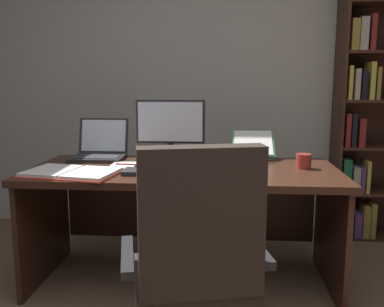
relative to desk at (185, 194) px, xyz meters
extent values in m
cube|color=#B2ADA3|center=(0.24, 1.04, 0.84)|extent=(5.00, 0.12, 2.74)
cube|color=#381E14|center=(0.00, -0.08, 0.17)|extent=(1.84, 0.81, 0.04)
cube|color=#381E14|center=(-0.89, -0.08, -0.19)|extent=(0.03, 0.75, 0.68)
cube|color=#381E14|center=(0.89, -0.08, -0.19)|extent=(0.03, 0.75, 0.68)
cube|color=#381E14|center=(0.00, 0.30, -0.16)|extent=(1.72, 0.03, 0.48)
cube|color=#381E14|center=(1.12, 0.81, 0.56)|extent=(0.02, 0.30, 2.18)
cube|color=#381E14|center=(1.52, 0.95, 0.56)|extent=(0.82, 0.01, 2.18)
cube|color=#381E14|center=(1.52, 0.81, -0.52)|extent=(0.77, 0.28, 0.02)
cube|color=black|center=(1.18, 0.78, -0.40)|extent=(0.04, 0.23, 0.22)
cube|color=navy|center=(1.23, 0.78, -0.41)|extent=(0.05, 0.21, 0.20)
cube|color=#512D66|center=(1.29, 0.76, -0.42)|extent=(0.06, 0.18, 0.19)
cube|color=olive|center=(1.35, 0.76, -0.38)|extent=(0.05, 0.19, 0.25)
cube|color=olive|center=(1.41, 0.76, -0.37)|extent=(0.04, 0.19, 0.27)
cube|color=#381E14|center=(1.52, 0.81, -0.16)|extent=(0.77, 0.28, 0.02)
cube|color=#195633|center=(1.18, 0.78, -0.02)|extent=(0.06, 0.21, 0.26)
cube|color=gray|center=(1.26, 0.76, -0.05)|extent=(0.05, 0.18, 0.20)
cube|color=#512D66|center=(1.31, 0.79, -0.05)|extent=(0.03, 0.24, 0.21)
cube|color=gold|center=(1.35, 0.77, -0.03)|extent=(0.03, 0.20, 0.25)
cube|color=maroon|center=(1.17, 0.76, 0.33)|extent=(0.03, 0.17, 0.25)
cube|color=black|center=(1.22, 0.76, 0.33)|extent=(0.03, 0.19, 0.25)
cube|color=maroon|center=(1.28, 0.76, 0.31)|extent=(0.05, 0.18, 0.22)
cube|color=gold|center=(1.17, 0.78, 0.69)|extent=(0.03, 0.22, 0.25)
cube|color=gray|center=(1.22, 0.78, 0.68)|extent=(0.04, 0.22, 0.23)
cube|color=black|center=(1.27, 0.78, 0.67)|extent=(0.04, 0.22, 0.21)
cube|color=gold|center=(1.33, 0.77, 0.70)|extent=(0.03, 0.20, 0.28)
cube|color=olive|center=(1.37, 0.78, 0.69)|extent=(0.03, 0.22, 0.24)
cube|color=olive|center=(1.18, 0.79, 1.04)|extent=(0.05, 0.24, 0.22)
cube|color=gray|center=(1.24, 0.76, 1.04)|extent=(0.06, 0.19, 0.24)
cube|color=maroon|center=(1.31, 0.77, 1.05)|extent=(0.04, 0.21, 0.26)
cube|color=#2D231E|center=(0.12, -0.84, -0.15)|extent=(0.60, 0.58, 0.07)
cube|color=#2D231E|center=(0.16, -1.04, 0.18)|extent=(0.49, 0.21, 0.58)
cube|color=#232326|center=(-0.16, -0.91, -0.02)|extent=(0.14, 0.39, 0.04)
cube|color=#232326|center=(0.39, -0.78, -0.02)|extent=(0.14, 0.39, 0.04)
cube|color=#232326|center=(-0.11, 0.19, 0.20)|extent=(0.22, 0.16, 0.02)
cylinder|color=#232326|center=(-0.11, 0.19, 0.25)|extent=(0.04, 0.04, 0.09)
cube|color=#232326|center=(-0.11, 0.20, 0.44)|extent=(0.45, 0.02, 0.29)
cube|color=silver|center=(-0.11, 0.18, 0.44)|extent=(0.42, 0.00, 0.26)
cube|color=#232326|center=(-0.60, 0.15, 0.20)|extent=(0.34, 0.26, 0.02)
cube|color=#2D2D30|center=(-0.60, 0.13, 0.21)|extent=(0.29, 0.14, 0.00)
cube|color=#232326|center=(-0.60, 0.31, 0.33)|extent=(0.34, 0.07, 0.24)
cube|color=silver|center=(-0.60, 0.31, 0.33)|extent=(0.31, 0.06, 0.21)
cube|color=#232326|center=(-0.11, -0.25, 0.20)|extent=(0.42, 0.15, 0.02)
ellipsoid|color=#232326|center=(0.19, -0.25, 0.21)|extent=(0.06, 0.10, 0.04)
cube|color=#232326|center=(0.44, 0.17, 0.19)|extent=(0.14, 0.12, 0.01)
cube|color=#232326|center=(0.44, 0.13, 0.20)|extent=(0.25, 0.01, 0.01)
cube|color=green|center=(0.44, 0.28, 0.29)|extent=(0.27, 0.22, 0.15)
cube|color=silver|center=(0.44, 0.27, 0.29)|extent=(0.25, 0.20, 0.14)
cube|color=#DB422D|center=(-0.74, -0.28, 0.19)|extent=(0.31, 0.36, 0.01)
cube|color=#DB422D|center=(-0.48, -0.33, 0.19)|extent=(0.31, 0.36, 0.01)
cube|color=silver|center=(-0.74, -0.28, 0.20)|extent=(0.29, 0.34, 0.02)
cube|color=silver|center=(-0.48, -0.33, 0.20)|extent=(0.29, 0.34, 0.02)
cylinder|color=#B7B7BC|center=(-0.61, -0.30, 0.20)|extent=(0.07, 0.29, 0.02)
cube|color=silver|center=(-0.37, -0.06, 0.19)|extent=(0.16, 0.21, 0.01)
cylinder|color=maroon|center=(-0.35, -0.06, 0.20)|extent=(0.14, 0.02, 0.01)
cylinder|color=maroon|center=(0.72, -0.03, 0.23)|extent=(0.09, 0.09, 0.09)
camera|label=1|loc=(0.25, -2.55, 0.70)|focal=39.43mm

